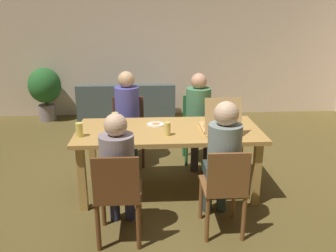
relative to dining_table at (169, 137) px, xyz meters
The scene contains 19 objects.
ground_plane 0.67m from the dining_table, ahead, with size 20.00×20.00×0.00m, color brown.
back_wall 3.37m from the dining_table, 90.00° to the left, with size 7.54×0.12×2.69m, color beige.
dining_table is the anchor object (origin of this frame).
chair_0 1.00m from the dining_table, 62.68° to the right, with size 0.38×0.43×0.87m.
person_0 0.85m from the dining_table, 58.17° to the right, with size 0.30×0.53×1.26m.
chair_1 1.04m from the dining_table, 63.94° to the left, with size 0.39×0.39×0.89m.
person_1 0.90m from the dining_table, 59.98° to the left, with size 0.33×0.55×1.23m.
chair_2 1.07m from the dining_table, 118.07° to the right, with size 0.41×0.44×0.88m.
person_2 0.93m from the dining_table, 122.15° to the right, with size 0.30×0.48×1.18m.
chair_3 1.06m from the dining_table, 118.05° to the left, with size 0.45×0.43×0.88m.
person_3 0.94m from the dining_table, 121.97° to the left, with size 0.32×0.48×1.26m.
pizza_box_0 0.57m from the dining_table, ahead, with size 0.38×0.48×0.40m.
plate_0 0.23m from the dining_table, 130.47° to the left, with size 0.20×0.20×0.03m.
plate_1 0.60m from the dining_table, 151.81° to the right, with size 0.26×0.26×0.03m.
drinking_glass_0 0.26m from the dining_table, 96.74° to the right, with size 0.07×0.07×0.14m, color #E4C962.
drinking_glass_1 0.67m from the dining_table, 156.98° to the left, with size 0.08×0.08×0.13m, color #E6CA65.
drinking_glass_2 0.96m from the dining_table, 168.51° to the right, with size 0.08×0.08×0.15m, color #DECB5A.
couch 2.75m from the dining_table, 102.78° to the left, with size 1.72×0.84×0.78m.
potted_plant 3.63m from the dining_table, 126.25° to the left, with size 0.60×0.60×1.01m.
Camera 1 is at (-0.22, -3.62, 1.98)m, focal length 37.20 mm.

